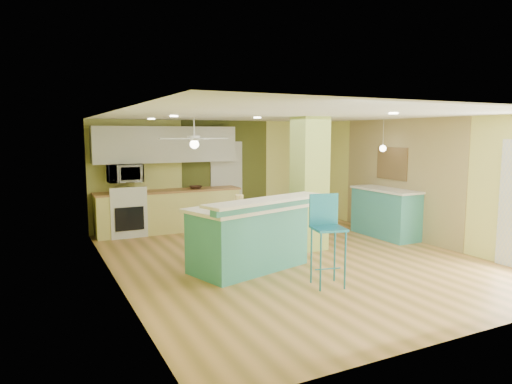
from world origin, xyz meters
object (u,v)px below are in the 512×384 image
peninsula (249,235)px  bar_stool (326,225)px  fruit_bowl (196,187)px  canister (239,200)px  side_counter (386,212)px

peninsula → bar_stool: bearing=-77.5°
fruit_bowl → canister: 3.14m
side_counter → fruit_bowl: size_ratio=5.47×
peninsula → canister: bearing=99.0°
canister → peninsula: bearing=-64.6°
peninsula → canister: size_ratio=14.38×
fruit_bowl → bar_stool: bearing=-84.7°
peninsula → fruit_bowl: bearing=69.5°
side_counter → peninsula: bearing=-167.2°
peninsula → side_counter: peninsula is taller
bar_stool → canister: size_ratio=8.11×
fruit_bowl → peninsula: bearing=-94.1°
side_counter → fruit_bowl: side_counter is taller
bar_stool → canister: bar_stool is taller
peninsula → bar_stool: (0.66, -1.20, 0.33)m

